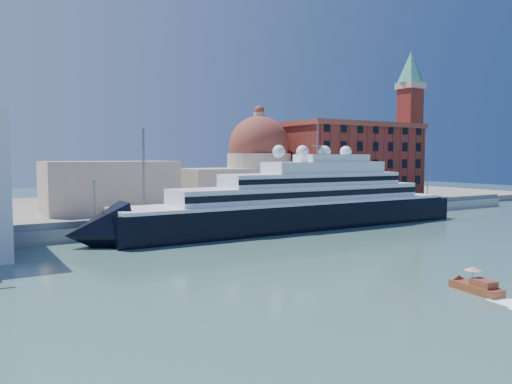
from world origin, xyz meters
TOP-DOWN VIEW (x-y plane):
  - ground at (0.00, 0.00)m, footprint 400.00×400.00m
  - quay at (0.00, 34.00)m, footprint 180.00×10.00m
  - land at (0.00, 75.00)m, footprint 260.00×72.00m
  - quay_fence at (0.00, 29.50)m, footprint 180.00×0.10m
  - superyacht at (6.73, 23.00)m, footprint 87.85×12.18m
  - water_taxi at (-2.64, -28.03)m, footprint 2.94×6.38m
  - warehouse at (52.00, 52.00)m, footprint 43.00×19.00m
  - campanile at (76.00, 52.00)m, footprint 8.40×8.40m
  - church at (6.39, 57.72)m, footprint 66.00×18.00m
  - lamp_posts at (-12.67, 32.27)m, footprint 120.80×2.40m

SIDE VIEW (x-z plane):
  - ground at x=0.00m, z-range 0.00..0.00m
  - water_taxi at x=-2.64m, z-range -0.76..2.16m
  - land at x=0.00m, z-range 0.00..2.00m
  - quay at x=0.00m, z-range 0.00..2.50m
  - quay_fence at x=0.00m, z-range 2.50..3.70m
  - superyacht at x=6.73m, z-range -8.60..17.66m
  - lamp_posts at x=-12.67m, z-range 0.84..18.84m
  - church at x=6.39m, z-range -1.84..23.66m
  - warehouse at x=52.00m, z-range 2.16..25.41m
  - campanile at x=76.00m, z-range 5.26..52.26m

